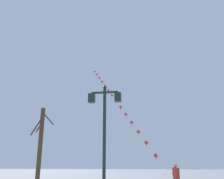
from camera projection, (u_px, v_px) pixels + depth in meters
twin_lantern_lamp_post at (104, 120)px, 10.68m from camera, size 1.48×0.28×5.06m
kite_train at (117, 102)px, 26.91m from camera, size 9.93×19.11×15.79m
kite_flyer at (176, 178)px, 13.82m from camera, size 0.40×0.62×1.71m
bare_tree at (40, 147)px, 14.00m from camera, size 1.32×1.48×4.88m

